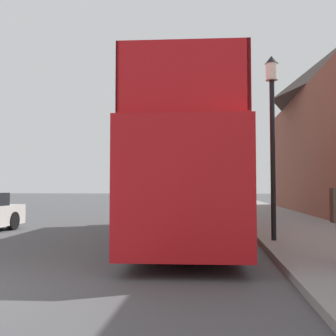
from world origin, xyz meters
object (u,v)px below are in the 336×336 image
at_px(tour_bus, 187,178).
at_px(lamp_post_nearest, 272,113).
at_px(parked_car_ahead_of_bus, 213,203).
at_px(lamp_post_second, 245,149).

xyz_separation_m(tour_bus, lamp_post_nearest, (2.36, -1.18, 1.71)).
distance_m(parked_car_ahead_of_bus, lamp_post_second, 3.22).
distance_m(parked_car_ahead_of_bus, lamp_post_nearest, 10.21).
xyz_separation_m(tour_bus, parked_car_ahead_of_bus, (0.84, 8.51, -1.11)).
bearing_deg(tour_bus, lamp_post_second, 70.06).
bearing_deg(lamp_post_second, tour_bus, -107.35).
bearing_deg(lamp_post_nearest, parked_car_ahead_of_bus, 98.89).
distance_m(tour_bus, parked_car_ahead_of_bus, 8.63).
bearing_deg(parked_car_ahead_of_bus, lamp_post_second, -31.69).
distance_m(tour_bus, lamp_post_second, 8.19).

